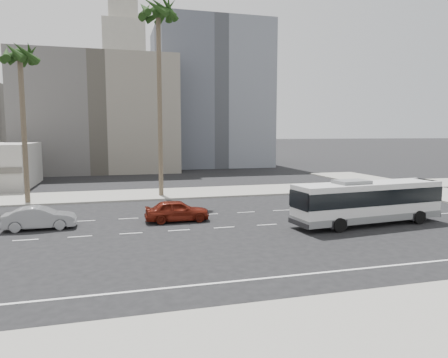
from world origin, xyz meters
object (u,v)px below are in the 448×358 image
object	(u,v)px
city_bus	(368,201)
palm_mid	(20,58)
car_b	(40,218)
palm_near	(158,17)
car_a	(177,211)

from	to	relation	value
city_bus	palm_mid	size ratio (longest dim) A/B	0.79
city_bus	car_b	world-z (taller)	city_bus
palm_near	palm_mid	bearing A→B (deg)	-174.80
city_bus	car_b	size ratio (longest dim) A/B	2.46
car_a	palm_mid	size ratio (longest dim) A/B	0.33
car_b	palm_mid	size ratio (longest dim) A/B	0.32
city_bus	car_b	distance (m)	21.77
palm_mid	palm_near	bearing A→B (deg)	5.20
palm_near	palm_mid	xyz separation A→B (m)	(-11.76, -1.07, -4.49)
palm_near	car_a	bearing A→B (deg)	-90.82
car_b	palm_mid	world-z (taller)	palm_mid
city_bus	car_b	xyz separation A→B (m)	(-21.30, 4.40, -0.89)
palm_near	palm_mid	distance (m)	12.64
car_a	car_b	world-z (taller)	car_a
car_b	palm_mid	distance (m)	15.82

